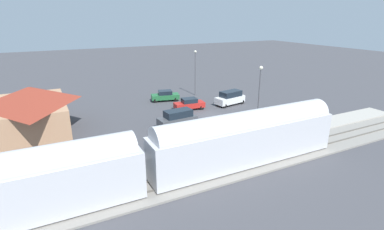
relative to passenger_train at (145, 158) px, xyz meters
name	(u,v)px	position (x,y,z in m)	size (l,w,h in m)	color
ground_plane	(210,116)	(14.00, -14.10, -2.86)	(200.00, 200.00, 0.00)	#424247
railway_track	(279,154)	(0.00, -14.10, -2.76)	(4.80, 70.00, 0.30)	gray
platform	(254,140)	(4.00, -14.10, -2.71)	(3.20, 46.00, 0.30)	#A8A399
passenger_train	(145,158)	(0.00, 0.00, 0.00)	(2.93, 38.71, 4.98)	silver
station_building	(32,109)	(18.00, 7.90, 0.07)	(12.29, 8.13, 5.65)	tan
pedestrian_on_platform	(280,123)	(4.44, -18.14, -1.58)	(0.36, 0.36, 1.71)	#23284C
pedestrian_waiting_far	(213,137)	(4.36, -8.91, -1.58)	(0.36, 0.36, 1.71)	#333338
sedan_red	(189,104)	(17.92, -12.84, -1.98)	(2.28, 4.66, 1.74)	red
sedan_green	(165,96)	(24.02, -11.43, -1.98)	(2.83, 4.80, 1.74)	#236638
suv_charcoal	(178,118)	(11.96, -8.22, -1.71)	(2.31, 5.03, 2.22)	#47494F
suv_white	(230,98)	(17.25, -19.72, -1.71)	(2.80, 5.17, 2.22)	white
light_pole_near_platform	(259,90)	(6.80, -16.69, 2.09)	(0.44, 0.44, 7.89)	#515156
light_pole_lot_center	(195,67)	(25.03, -17.56, 2.07)	(0.44, 0.44, 7.84)	#515156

